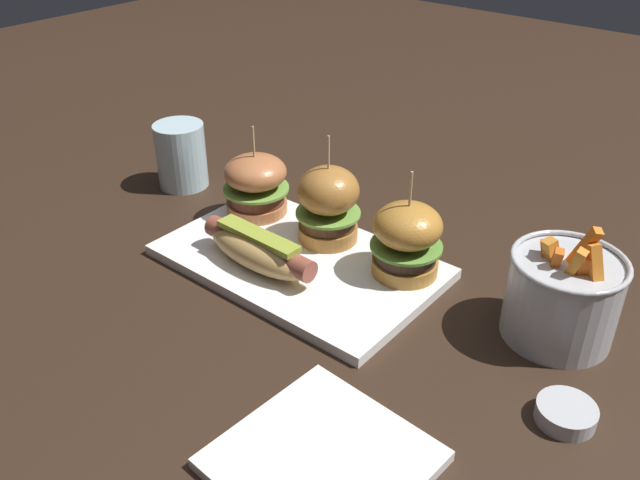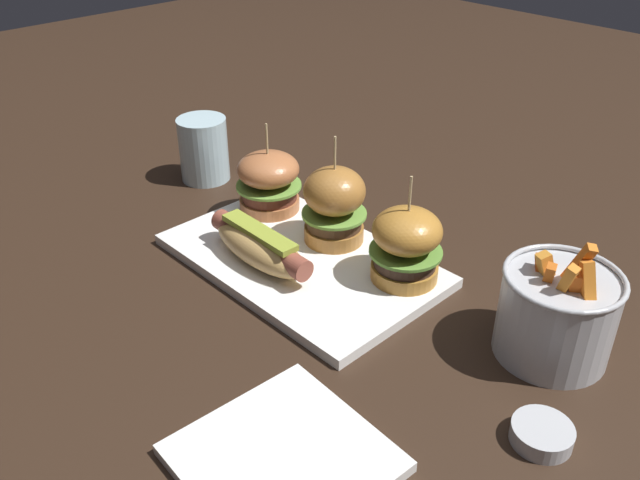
# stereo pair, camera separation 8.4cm
# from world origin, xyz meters

# --- Properties ---
(ground_plane) EXTENTS (3.00, 3.00, 0.00)m
(ground_plane) POSITION_xyz_m (0.00, 0.00, 0.00)
(ground_plane) COLOR black
(platter_main) EXTENTS (0.36, 0.22, 0.01)m
(platter_main) POSITION_xyz_m (0.00, 0.00, 0.01)
(platter_main) COLOR white
(platter_main) RESTS_ON ground
(hot_dog) EXTENTS (0.18, 0.06, 0.05)m
(hot_dog) POSITION_xyz_m (-0.02, -0.05, 0.04)
(hot_dog) COLOR tan
(hot_dog) RESTS_ON platter_main
(slider_left) EXTENTS (0.10, 0.10, 0.13)m
(slider_left) POSITION_xyz_m (-0.13, 0.06, 0.06)
(slider_left) COLOR #B1683D
(slider_left) RESTS_ON platter_main
(slider_center) EXTENTS (0.09, 0.09, 0.15)m
(slider_center) POSITION_xyz_m (0.00, 0.06, 0.07)
(slider_center) COLOR #A66D30
(slider_center) RESTS_ON platter_main
(slider_right) EXTENTS (0.09, 0.09, 0.14)m
(slider_right) POSITION_xyz_m (0.13, 0.06, 0.06)
(slider_right) COLOR #B77A2F
(slider_right) RESTS_ON platter_main
(fries_bucket) EXTENTS (0.13, 0.13, 0.15)m
(fries_bucket) POSITION_xyz_m (0.32, 0.08, 0.05)
(fries_bucket) COLOR #B7BABF
(fries_bucket) RESTS_ON ground
(sauce_ramekin) EXTENTS (0.06, 0.06, 0.02)m
(sauce_ramekin) POSITION_xyz_m (0.38, -0.04, 0.01)
(sauce_ramekin) COLOR #B7BABF
(sauce_ramekin) RESTS_ON ground
(side_plate) EXTENTS (0.18, 0.18, 0.01)m
(side_plate) POSITION_xyz_m (0.23, -0.23, 0.01)
(side_plate) COLOR white
(side_plate) RESTS_ON ground
(water_glass) EXTENTS (0.08, 0.08, 0.10)m
(water_glass) POSITION_xyz_m (-0.30, 0.06, 0.05)
(water_glass) COLOR silver
(water_glass) RESTS_ON ground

